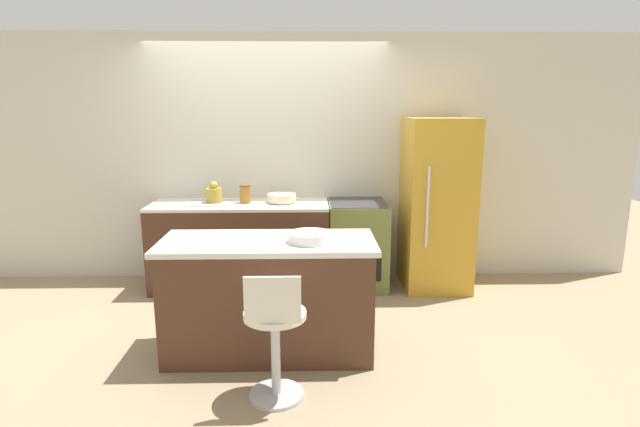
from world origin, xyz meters
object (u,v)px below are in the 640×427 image
Objects in this scene: oven_range at (357,244)px; mixing_bowl at (282,198)px; refrigerator at (436,204)px; stool_chair at (275,337)px; kettle at (214,194)px.

oven_range is 0.92m from mixing_bowl.
stool_chair is (-1.52, -2.06, -0.44)m from refrigerator.
kettle is at bearing 178.99° from oven_range.
oven_range is 1.56m from kettle.
refrigerator is at bearing 53.53° from stool_chair.
mixing_bowl is (-0.78, 0.03, 0.49)m from oven_range.
oven_range reaches higher than stool_chair.
mixing_bowl is (-1.58, 0.05, 0.06)m from refrigerator.
mixing_bowl reaches higher than oven_range.
oven_range is 3.08× the size of mixing_bowl.
refrigerator reaches higher than oven_range.
kettle is at bearing 180.00° from mixing_bowl.
oven_range is at bearing 177.98° from refrigerator.
refrigerator reaches higher than kettle.
stool_chair is 2.18m from mixing_bowl.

